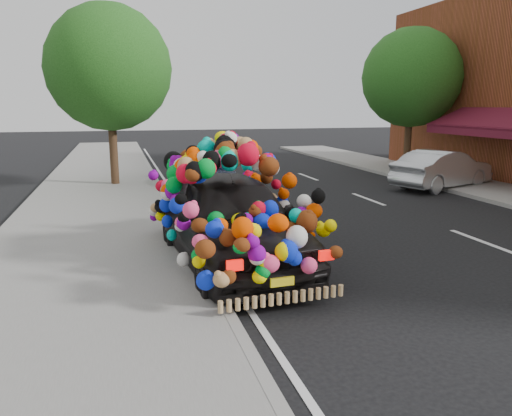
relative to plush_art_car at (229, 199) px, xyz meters
The scene contains 9 objects.
ground 2.15m from the plush_art_car, ahead, with size 100.00×100.00×0.00m, color black.
sidewalk 2.74m from the plush_art_car, behind, with size 4.00×60.00×0.12m, color gray.
kerb 1.25m from the plush_art_car, behind, with size 0.15×60.00×0.13m, color gray.
lane_markings 5.53m from the plush_art_car, ahead, with size 6.00×50.00×0.01m, color silver, non-canonical shape.
tree_near_sidewalk 10.09m from the plush_art_car, 101.92° to the left, with size 4.20×4.20×6.13m.
tree_far_b 14.24m from the plush_art_car, 45.51° to the left, with size 4.00×4.00×5.90m.
plush_art_car is the anchor object (origin of this frame).
navy_sedan 8.25m from the plush_art_car, 81.80° to the left, with size 1.65×4.06×1.18m, color black.
silver_hatchback 10.75m from the plush_art_car, 34.97° to the left, with size 1.39×3.98×1.31m, color silver.
Camera 1 is at (-3.65, -8.44, 2.81)m, focal length 35.00 mm.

